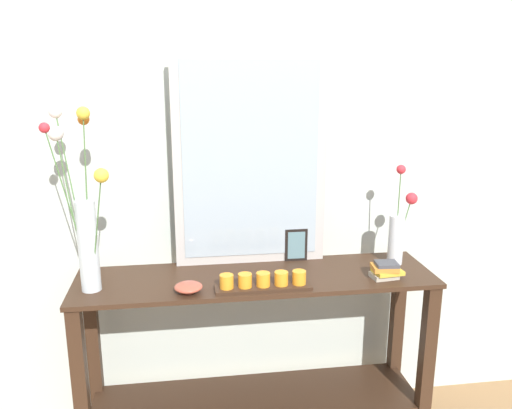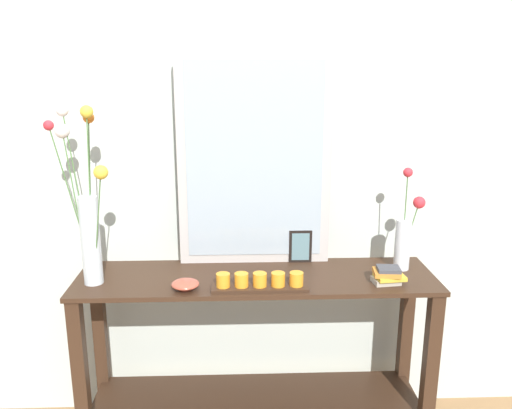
% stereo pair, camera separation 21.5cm
% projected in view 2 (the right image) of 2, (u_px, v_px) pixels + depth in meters
% --- Properties ---
extents(wall_back, '(6.40, 0.08, 2.70)m').
position_uv_depth(wall_back, '(253.00, 144.00, 2.41)').
color(wall_back, beige).
rests_on(wall_back, ground).
extents(console_table, '(1.54, 0.40, 0.83)m').
position_uv_depth(console_table, '(256.00, 342.00, 2.31)').
color(console_table, '#382316').
rests_on(console_table, ground).
extents(mirror_leaning, '(0.68, 0.03, 0.94)m').
position_uv_depth(mirror_leaning, '(255.00, 161.00, 2.28)').
color(mirror_leaning, '#B7B2AD').
rests_on(mirror_leaning, console_table).
extents(tall_vase_left, '(0.24, 0.23, 0.73)m').
position_uv_depth(tall_vase_left, '(87.00, 213.00, 2.09)').
color(tall_vase_left, silver).
rests_on(tall_vase_left, console_table).
extents(vase_right, '(0.12, 0.07, 0.46)m').
position_uv_depth(vase_right, '(405.00, 236.00, 2.27)').
color(vase_right, silver).
rests_on(vase_right, console_table).
extents(candle_tray, '(0.39, 0.09, 0.07)m').
position_uv_depth(candle_tray, '(260.00, 282.00, 2.10)').
color(candle_tray, '#382316').
rests_on(candle_tray, console_table).
extents(picture_frame_small, '(0.10, 0.01, 0.15)m').
position_uv_depth(picture_frame_small, '(300.00, 246.00, 2.37)').
color(picture_frame_small, black).
rests_on(picture_frame_small, console_table).
extents(decorative_bowl, '(0.11, 0.11, 0.04)m').
position_uv_depth(decorative_bowl, '(185.00, 284.00, 2.09)').
color(decorative_bowl, '#B24C38').
rests_on(decorative_bowl, console_table).
extents(book_stack, '(0.14, 0.10, 0.07)m').
position_uv_depth(book_stack, '(388.00, 275.00, 2.15)').
color(book_stack, '#B2A893').
rests_on(book_stack, console_table).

